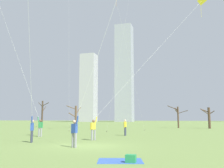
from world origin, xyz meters
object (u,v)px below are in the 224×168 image
Objects in this scene: kite_flyer_midfield_center_teal at (31,100)px; bare_tree_right_of_center at (75,115)px; kite_flyer_midfield_left_pink at (31,96)px; bare_tree_far_right_edge at (209,117)px; bystander_strolling_midfield at (125,127)px; picnic_spot at (126,160)px; kite_flyer_far_back_yellow at (111,108)px; kite_flyer_midfield_right_white at (107,34)px; bare_tree_rightmost at (42,113)px; distant_kite_high_overhead_orange at (119,15)px; bare_tree_left_of_center at (178,115)px.

kite_flyer_midfield_center_teal is 25.77m from bare_tree_right_of_center.
kite_flyer_midfield_left_pink is 35.00m from bare_tree_far_right_edge.
picnic_spot is (3.48, -15.17, -0.81)m from bystander_strolling_midfield.
kite_flyer_far_back_yellow is 6.50m from kite_flyer_midfield_left_pink.
kite_flyer_midfield_right_white is 12.89m from bystander_strolling_midfield.
kite_flyer_far_back_yellow is 5.50m from bystander_strolling_midfield.
kite_flyer_midfield_left_pink is 5.64× the size of bare_tree_far_right_edge.
kite_flyer_midfield_center_teal is at bearing 136.90° from picnic_spot.
kite_flyer_midfield_center_teal is 0.76× the size of kite_flyer_midfield_right_white.
kite_flyer_midfield_right_white is (6.04, -1.54, 3.39)m from kite_flyer_midfield_left_pink.
kite_flyer_midfield_left_pink is 7.09m from kite_flyer_midfield_right_white.
kite_flyer_midfield_center_teal is 3.24× the size of bare_tree_rightmost.
kite_flyer_midfield_right_white is at bearing -36.62° from kite_flyer_midfield_center_teal.
distant_kite_high_overhead_orange reaches higher than bare_tree_rightmost.
distant_kite_high_overhead_orange reaches higher than kite_flyer_midfield_center_teal.
kite_flyer_midfield_right_white is 10.89× the size of picnic_spot.
kite_flyer_midfield_right_white is 5.27× the size of bare_tree_right_of_center.
bare_tree_right_of_center is (-18.34, 36.03, 2.24)m from picnic_spot.
bare_tree_right_of_center is at bearing 2.21° from bare_tree_rightmost.
bystander_strolling_midfield is at bearing -71.21° from distant_kite_high_overhead_orange.
bystander_strolling_midfield is (-1.51, 11.42, -5.79)m from kite_flyer_midfield_right_white.
kite_flyer_midfield_center_teal is at bearing -121.03° from distant_kite_high_overhead_orange.
bare_tree_right_of_center is (-16.37, 32.28, -4.36)m from kite_flyer_midfield_right_white.
kite_flyer_far_back_yellow is 3.83× the size of bare_tree_far_right_edge.
bare_tree_left_of_center is (26.87, 2.28, -0.54)m from bare_tree_rightmost.
kite_flyer_midfield_left_pink is 34.05m from bare_tree_left_of_center.
picnic_spot is 0.57× the size of bare_tree_far_right_edge.
kite_flyer_midfield_center_teal reaches higher than bare_tree_right_of_center.
bare_tree_left_of_center is (13.15, 26.93, -1.17)m from kite_flyer_midfield_center_teal.
kite_flyer_midfield_right_white is 7.84m from picnic_spot.
distant_kite_high_overhead_orange is at bearing -128.13° from bare_tree_far_right_edge.
kite_flyer_midfield_center_teal is at bearing 143.38° from kite_flyer_midfield_right_white.
kite_flyer_midfield_center_teal is 4.00× the size of bare_tree_right_of_center.
kite_flyer_midfield_left_pink reaches higher than bare_tree_left_of_center.
distant_kite_high_overhead_orange is 22.41m from bare_tree_left_of_center.
bare_tree_far_right_edge reaches higher than picnic_spot.
kite_flyer_midfield_right_white is at bearing -14.31° from kite_flyer_midfield_left_pink.
bare_tree_left_of_center is at bearing 74.17° from kite_flyer_midfield_left_pink.
kite_flyer_midfield_right_white is 36.46m from bare_tree_right_of_center.
distant_kite_high_overhead_orange is 27.72m from bare_tree_rightmost.
distant_kite_high_overhead_orange is 8.79× the size of picnic_spot.
kite_flyer_midfield_center_teal is 9.68m from bystander_strolling_midfield.
bare_tree_far_right_edge is at bearing 65.29° from bystander_strolling_midfield.
kite_flyer_midfield_center_teal is 31.89m from bare_tree_far_right_edge.
bare_tree_rightmost is (-13.72, 24.64, -0.63)m from kite_flyer_midfield_center_teal.
bare_tree_rightmost is 1.27× the size of bare_tree_left_of_center.
kite_flyer_midfield_right_white reaches higher than bare_tree_far_right_edge.
kite_flyer_midfield_left_pink is at bearing 146.55° from picnic_spot.
kite_flyer_midfield_right_white is at bearing -104.42° from bare_tree_far_right_edge.
kite_flyer_far_back_yellow is at bearing 103.99° from kite_flyer_midfield_right_white.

